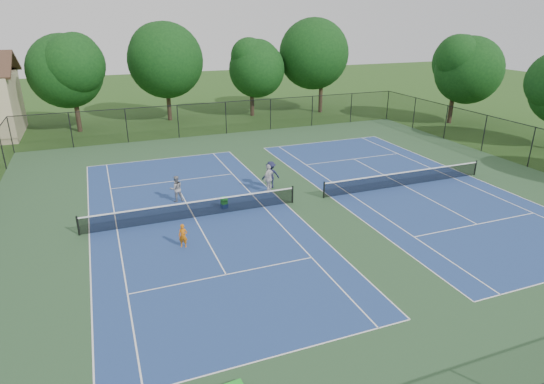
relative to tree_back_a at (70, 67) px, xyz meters
name	(u,v)px	position (x,y,z in m)	size (l,w,h in m)	color
ground	(308,200)	(13.00, -24.00, -6.04)	(140.00, 140.00, 0.00)	#234716
court_pad	(308,200)	(13.00, -24.00, -6.03)	(36.00, 36.00, 0.01)	#2B4D2C
tennis_court_left	(194,216)	(6.00, -24.00, -5.94)	(12.00, 23.83, 1.07)	navy
tennis_court_right	(404,184)	(20.00, -24.00, -5.94)	(12.00, 23.83, 1.07)	navy
perimeter_fence	(309,176)	(13.00, -24.00, -4.44)	(36.08, 36.08, 3.02)	black
tree_back_a	(70,67)	(0.00, 0.00, 0.00)	(6.80, 6.80, 9.15)	#2D2116
tree_back_b	(165,56)	(9.00, 2.00, 0.56)	(7.60, 7.60, 10.03)	#2D2116
tree_back_c	(251,65)	(18.00, 1.00, -0.56)	(6.00, 6.00, 8.40)	#2D2116
tree_back_d	(322,51)	(26.00, 0.00, 0.79)	(7.80, 7.80, 10.37)	#2D2116
tree_side_e	(457,66)	(36.00, -10.00, -0.23)	(6.60, 6.60, 8.87)	#2D2116
child_player	(183,236)	(4.79, -27.18, -5.44)	(0.43, 0.28, 1.19)	#CA650D
instructor	(176,189)	(5.55, -21.23, -5.23)	(0.79, 0.61, 1.62)	gray
bystander_a	(269,178)	(11.26, -21.84, -5.11)	(1.08, 0.45, 1.85)	silver
bystander_b	(271,175)	(11.67, -21.12, -5.14)	(1.15, 0.66, 1.79)	#1B1D3B
ball_crate	(224,206)	(7.92, -23.30, -5.90)	(0.36, 0.28, 0.27)	navy
ball_hopper	(224,201)	(7.92, -23.30, -5.57)	(0.34, 0.27, 0.40)	green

